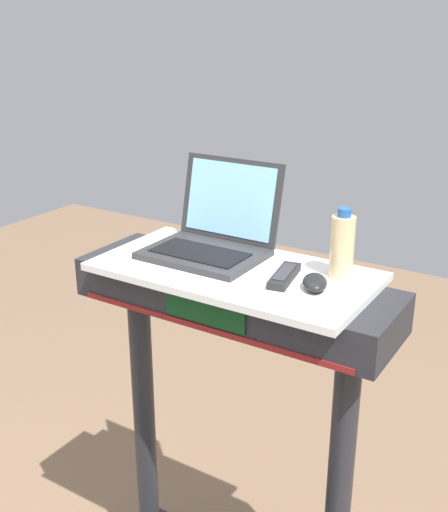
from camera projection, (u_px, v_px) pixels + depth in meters
desk_board at (234, 271)px, 1.70m from camera, size 0.75×0.39×0.02m
laptop at (212, 235)px, 1.79m from camera, size 0.32×0.29×0.25m
computer_mouse at (315, 282)px, 1.56m from camera, size 0.10×0.12×0.03m
water_bottle at (342, 246)px, 1.61m from camera, size 0.06×0.06×0.18m
tv_remote at (284, 276)px, 1.62m from camera, size 0.08×0.17×0.02m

